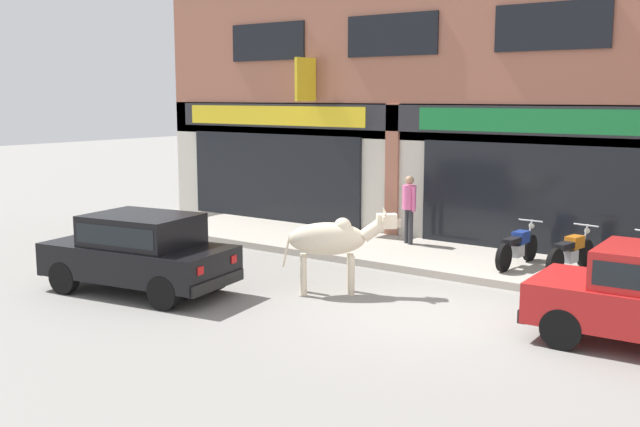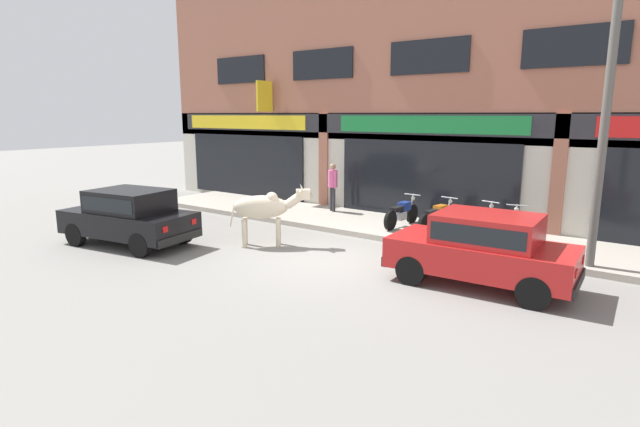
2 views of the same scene
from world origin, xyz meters
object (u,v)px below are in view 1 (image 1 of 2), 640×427
(motorcycle_0, at_px, (517,247))
(motorcycle_2, at_px, (630,260))
(pedestrian, at_px, (409,202))
(motorcycle_1, at_px, (571,253))
(car_1, at_px, (140,249))
(cow, at_px, (333,240))

(motorcycle_0, bearing_deg, motorcycle_2, 3.25)
(motorcycle_2, height_order, pedestrian, pedestrian)
(motorcycle_0, height_order, motorcycle_1, same)
(car_1, relative_size, motorcycle_0, 2.08)
(pedestrian, bearing_deg, cow, -79.10)
(motorcycle_1, xyz_separation_m, pedestrian, (-3.98, 0.60, 0.60))
(motorcycle_0, xyz_separation_m, motorcycle_1, (1.04, 0.12, 0.00))
(motorcycle_0, bearing_deg, motorcycle_1, 6.60)
(car_1, xyz_separation_m, pedestrian, (2.07, 6.26, 0.32))
(motorcycle_2, relative_size, pedestrian, 1.11)
(car_1, bearing_deg, cow, 35.19)
(motorcycle_2, xyz_separation_m, pedestrian, (-5.10, 0.60, 0.60))
(cow, height_order, pedestrian, pedestrian)
(motorcycle_0, bearing_deg, pedestrian, 166.14)
(motorcycle_2, bearing_deg, pedestrian, 173.26)
(motorcycle_0, xyz_separation_m, motorcycle_2, (2.16, 0.12, 0.00))
(motorcycle_0, bearing_deg, car_1, -132.11)
(cow, relative_size, pedestrian, 1.12)
(motorcycle_0, distance_m, motorcycle_1, 1.05)
(cow, bearing_deg, motorcycle_1, 48.87)
(pedestrian, bearing_deg, motorcycle_2, -6.74)
(car_1, distance_m, motorcycle_0, 7.47)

